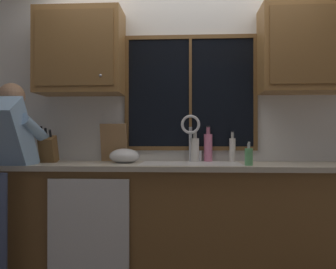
{
  "coord_description": "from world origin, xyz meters",
  "views": [
    {
      "loc": [
        0.03,
        -3.2,
        1.14
      ],
      "look_at": [
        -0.13,
        -0.3,
        1.15
      ],
      "focal_mm": 38.49,
      "sensor_mm": 36.0,
      "label": 1
    }
  ],
  "objects_px": {
    "mixing_bowl": "(124,156)",
    "bottle_green_glass": "(195,149)",
    "knife_block": "(48,150)",
    "cutting_board": "(114,143)",
    "soap_dispenser": "(249,156)",
    "bottle_amber_small": "(208,147)",
    "bottle_tall_clear": "(232,149)"
  },
  "relations": [
    {
      "from": "mixing_bowl",
      "to": "bottle_green_glass",
      "type": "distance_m",
      "value": 0.61
    },
    {
      "from": "knife_block",
      "to": "cutting_board",
      "type": "distance_m",
      "value": 0.55
    },
    {
      "from": "knife_block",
      "to": "cutting_board",
      "type": "bearing_deg",
      "value": 19.51
    },
    {
      "from": "soap_dispenser",
      "to": "bottle_green_glass",
      "type": "distance_m",
      "value": 0.55
    },
    {
      "from": "soap_dispenser",
      "to": "bottle_green_glass",
      "type": "height_order",
      "value": "bottle_green_glass"
    },
    {
      "from": "cutting_board",
      "to": "bottle_amber_small",
      "type": "xyz_separation_m",
      "value": [
        0.82,
        0.02,
        -0.04
      ]
    },
    {
      "from": "mixing_bowl",
      "to": "bottle_tall_clear",
      "type": "bearing_deg",
      "value": 9.05
    },
    {
      "from": "mixing_bowl",
      "to": "bottle_amber_small",
      "type": "relative_size",
      "value": 0.8
    },
    {
      "from": "mixing_bowl",
      "to": "soap_dispenser",
      "type": "height_order",
      "value": "soap_dispenser"
    },
    {
      "from": "mixing_bowl",
      "to": "bottle_tall_clear",
      "type": "height_order",
      "value": "bottle_tall_clear"
    },
    {
      "from": "knife_block",
      "to": "bottle_green_glass",
      "type": "height_order",
      "value": "knife_block"
    },
    {
      "from": "mixing_bowl",
      "to": "bottle_green_glass",
      "type": "height_order",
      "value": "bottle_green_glass"
    },
    {
      "from": "cutting_board",
      "to": "mixing_bowl",
      "type": "bearing_deg",
      "value": -53.71
    },
    {
      "from": "mixing_bowl",
      "to": "bottle_green_glass",
      "type": "xyz_separation_m",
      "value": [
        0.58,
        0.16,
        0.05
      ]
    },
    {
      "from": "cutting_board",
      "to": "soap_dispenser",
      "type": "height_order",
      "value": "cutting_board"
    },
    {
      "from": "knife_block",
      "to": "soap_dispenser",
      "type": "distance_m",
      "value": 1.63
    },
    {
      "from": "mixing_bowl",
      "to": "bottle_tall_clear",
      "type": "distance_m",
      "value": 0.91
    },
    {
      "from": "cutting_board",
      "to": "bottle_amber_small",
      "type": "bearing_deg",
      "value": 1.45
    },
    {
      "from": "mixing_bowl",
      "to": "bottle_green_glass",
      "type": "bearing_deg",
      "value": 15.08
    },
    {
      "from": "cutting_board",
      "to": "mixing_bowl",
      "type": "xyz_separation_m",
      "value": [
        0.12,
        -0.17,
        -0.11
      ]
    },
    {
      "from": "bottle_tall_clear",
      "to": "mixing_bowl",
      "type": "bearing_deg",
      "value": -170.95
    },
    {
      "from": "soap_dispenser",
      "to": "bottle_green_glass",
      "type": "bearing_deg",
      "value": 136.51
    },
    {
      "from": "bottle_green_glass",
      "to": "bottle_amber_small",
      "type": "xyz_separation_m",
      "value": [
        0.11,
        0.03,
        0.02
      ]
    },
    {
      "from": "knife_block",
      "to": "cutting_board",
      "type": "xyz_separation_m",
      "value": [
        0.51,
        0.18,
        0.05
      ]
    },
    {
      "from": "knife_block",
      "to": "mixing_bowl",
      "type": "height_order",
      "value": "knife_block"
    },
    {
      "from": "bottle_green_glass",
      "to": "bottle_tall_clear",
      "type": "xyz_separation_m",
      "value": [
        0.32,
        -0.01,
        0.0
      ]
    },
    {
      "from": "bottle_amber_small",
      "to": "bottle_tall_clear",
      "type": "bearing_deg",
      "value": -12.61
    },
    {
      "from": "mixing_bowl",
      "to": "bottle_green_glass",
      "type": "relative_size",
      "value": 0.94
    },
    {
      "from": "bottle_tall_clear",
      "to": "bottle_amber_small",
      "type": "relative_size",
      "value": 0.86
    },
    {
      "from": "knife_block",
      "to": "bottle_amber_small",
      "type": "height_order",
      "value": "bottle_amber_small"
    },
    {
      "from": "soap_dispenser",
      "to": "bottle_tall_clear",
      "type": "distance_m",
      "value": 0.37
    },
    {
      "from": "knife_block",
      "to": "bottle_tall_clear",
      "type": "distance_m",
      "value": 1.55
    }
  ]
}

